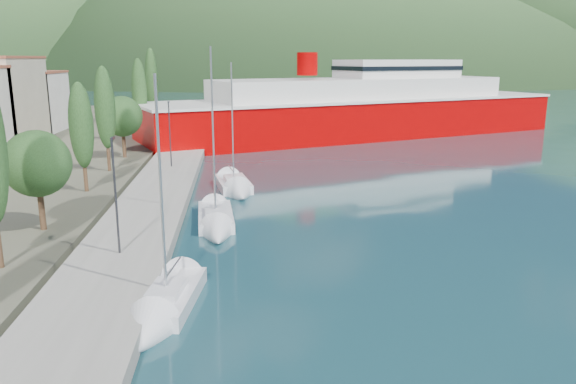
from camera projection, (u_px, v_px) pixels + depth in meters
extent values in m
plane|color=#193F47|center=(248.00, 104.00, 134.57)|extent=(1400.00, 1400.00, 0.00)
cube|color=gray|center=(156.00, 198.00, 42.64)|extent=(5.00, 88.00, 0.80)
cube|color=white|center=(27.00, 102.00, 78.38)|extent=(9.00, 10.00, 8.00)
cube|color=#9E5138|center=(24.00, 72.00, 77.41)|extent=(9.20, 10.20, 0.30)
cylinder|color=#47301E|center=(42.00, 210.00, 33.41)|extent=(0.36, 0.36, 2.45)
sphere|color=#274B20|center=(37.00, 164.00, 32.76)|extent=(3.93, 3.93, 3.93)
cylinder|color=#47301E|center=(86.00, 180.00, 43.17)|extent=(0.30, 0.30, 1.84)
ellipsoid|color=#274B20|center=(81.00, 125.00, 42.20)|extent=(1.80, 1.80, 6.51)
cylinder|color=#47301E|center=(109.00, 160.00, 50.98)|extent=(0.30, 0.30, 2.07)
ellipsoid|color=#274B20|center=(105.00, 108.00, 49.88)|extent=(1.80, 1.80, 7.33)
cylinder|color=#47301E|center=(124.00, 145.00, 57.93)|extent=(0.36, 0.36, 2.58)
sphere|color=#274B20|center=(122.00, 116.00, 57.25)|extent=(4.13, 4.13, 4.13)
cylinder|color=#47301E|center=(142.00, 133.00, 68.80)|extent=(0.30, 0.30, 2.21)
ellipsoid|color=#274B20|center=(139.00, 91.00, 67.63)|extent=(1.80, 1.80, 7.84)
cylinder|color=#47301E|center=(154.00, 122.00, 78.88)|extent=(0.30, 0.30, 2.51)
ellipsoid|color=#274B20|center=(152.00, 81.00, 77.55)|extent=(1.80, 1.80, 8.90)
cylinder|color=#2D2D33|center=(116.00, 197.00, 28.66)|extent=(0.12, 0.12, 6.00)
cube|color=#2D2D33|center=(112.00, 138.00, 28.20)|extent=(0.15, 0.50, 0.12)
cylinder|color=#2D2D33|center=(170.00, 135.00, 52.11)|extent=(0.12, 0.12, 6.00)
cube|color=#2D2D33|center=(169.00, 102.00, 51.66)|extent=(0.15, 0.50, 0.12)
cube|color=silver|center=(169.00, 299.00, 25.08)|extent=(3.09, 5.87, 0.89)
cube|color=silver|center=(166.00, 290.00, 24.58)|extent=(1.69, 2.41, 0.35)
cylinder|color=silver|center=(161.00, 188.00, 23.52)|extent=(0.12, 0.12, 9.44)
cone|color=silver|center=(145.00, 337.00, 21.61)|extent=(2.65, 2.92, 2.29)
cube|color=silver|center=(216.00, 218.00, 37.72)|extent=(2.65, 6.37, 0.88)
cube|color=silver|center=(216.00, 211.00, 37.18)|extent=(1.51, 2.58, 0.34)
cylinder|color=silver|center=(213.00, 133.00, 35.96)|extent=(0.12, 0.12, 10.77)
cone|color=silver|center=(217.00, 236.00, 33.88)|extent=(2.43, 3.05, 2.25)
cube|color=silver|center=(233.00, 185.00, 47.38)|extent=(3.33, 5.96, 0.97)
cube|color=silver|center=(234.00, 179.00, 46.88)|extent=(1.82, 2.46, 0.38)
cylinder|color=silver|center=(232.00, 123.00, 45.79)|extent=(0.12, 0.12, 9.66)
cone|color=silver|center=(240.00, 195.00, 43.98)|extent=(2.86, 2.99, 2.47)
cube|color=#A30000|center=(359.00, 120.00, 78.68)|extent=(60.80, 33.56, 5.83)
cube|color=silver|center=(360.00, 99.00, 78.00)|extent=(61.33, 34.07, 0.31)
cube|color=silver|center=(360.00, 90.00, 77.71)|extent=(42.59, 24.79, 3.12)
cube|color=silver|center=(397.00, 69.00, 79.76)|extent=(18.57, 13.36, 2.50)
cylinder|color=#A30000|center=(307.00, 64.00, 73.28)|extent=(2.71, 2.71, 2.92)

